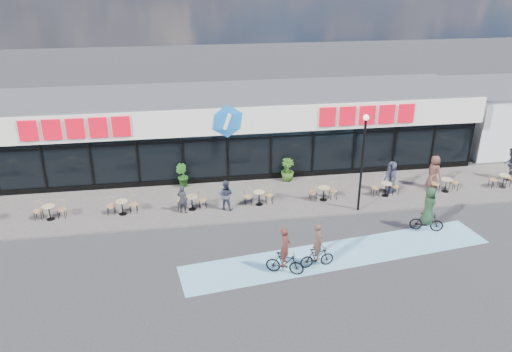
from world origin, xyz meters
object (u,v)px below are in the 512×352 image
at_px(potted_plant_mid, 288,170).
at_px(pedestrian_c, 510,164).
at_px(potted_plant_right, 287,170).
at_px(patron_right, 226,195).
at_px(cyclist_a, 317,251).
at_px(lamp_post, 363,155).
at_px(patron_left, 183,199).
at_px(pedestrian_b, 434,172).
at_px(pedestrian_a, 391,177).
at_px(cyclist_b, 428,212).
at_px(potted_plant_left, 182,175).

height_order(potted_plant_mid, pedestrian_c, pedestrian_c).
height_order(potted_plant_right, patron_right, patron_right).
xyz_separation_m(patron_right, cyclist_a, (3.25, -5.70, -0.14)).
height_order(lamp_post, patron_left, lamp_post).
distance_m(potted_plant_right, patron_left, 6.89).
bearing_deg(pedestrian_b, pedestrian_a, 78.26).
bearing_deg(pedestrian_a, cyclist_a, -55.53).
height_order(pedestrian_c, cyclist_b, cyclist_b).
height_order(potted_plant_right, patron_left, patron_left).
xyz_separation_m(potted_plant_right, cyclist_b, (5.31, -6.73, 0.24)).
bearing_deg(cyclist_b, pedestrian_c, 32.71).
distance_m(potted_plant_left, pedestrian_c, 18.92).
bearing_deg(potted_plant_left, potted_plant_mid, -1.20).
xyz_separation_m(potted_plant_left, patron_left, (-0.04, -3.28, 0.08)).
bearing_deg(potted_plant_right, potted_plant_mid, -83.32).
bearing_deg(lamp_post, pedestrian_a, 36.17).
relative_size(patron_right, cyclist_b, 0.71).
xyz_separation_m(potted_plant_mid, cyclist_a, (-0.66, -8.81, 0.00)).
bearing_deg(potted_plant_left, cyclist_b, -30.86).
xyz_separation_m(pedestrian_b, pedestrian_c, (4.91, 0.37, 0.02)).
distance_m(potted_plant_right, cyclist_b, 8.57).
distance_m(potted_plant_mid, patron_right, 5.00).
bearing_deg(pedestrian_a, patron_right, -98.41).
relative_size(potted_plant_left, pedestrian_b, 0.69).
bearing_deg(potted_plant_mid, cyclist_a, -94.31).
xyz_separation_m(lamp_post, pedestrian_a, (2.49, 1.82, -2.12)).
relative_size(lamp_post, cyclist_b, 2.24).
bearing_deg(cyclist_b, patron_right, 158.94).
bearing_deg(potted_plant_mid, pedestrian_a, -24.82).
relative_size(potted_plant_right, pedestrian_c, 0.67).
height_order(potted_plant_left, cyclist_a, cyclist_a).
height_order(lamp_post, cyclist_b, lamp_post).
distance_m(pedestrian_a, cyclist_a, 8.71).
bearing_deg(patron_right, lamp_post, -167.48).
distance_m(patron_left, pedestrian_a, 11.38).
height_order(potted_plant_left, patron_right, patron_right).
distance_m(patron_right, cyclist_a, 6.56).
height_order(potted_plant_left, potted_plant_right, potted_plant_left).
xyz_separation_m(potted_plant_left, patron_right, (2.14, -3.24, 0.14)).
xyz_separation_m(lamp_post, potted_plant_right, (-2.79, 4.33, -2.37)).
xyz_separation_m(lamp_post, pedestrian_b, (5.07, 2.02, -2.06)).
bearing_deg(potted_plant_mid, potted_plant_right, 96.68).
relative_size(patron_left, cyclist_b, 0.65).
distance_m(lamp_post, cyclist_b, 4.08).
relative_size(pedestrian_b, cyclist_a, 0.93).
xyz_separation_m(pedestrian_a, cyclist_b, (0.03, -4.22, -0.00)).
distance_m(lamp_post, pedestrian_b, 5.84).
height_order(cyclist_a, cyclist_b, cyclist_b).
distance_m(patron_right, pedestrian_b, 11.80).
bearing_deg(pedestrian_b, cyclist_a, 111.56).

